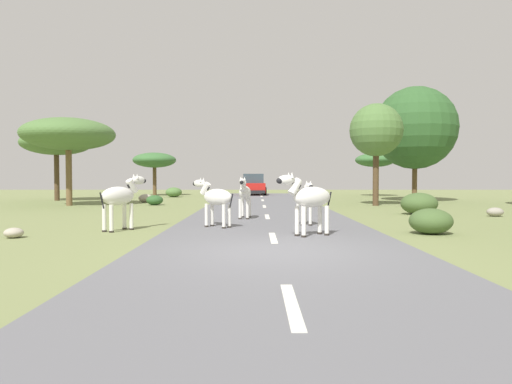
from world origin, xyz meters
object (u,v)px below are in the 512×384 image
object	(u,v)px
bush_3	(420,204)
rock_4	(15,233)
bush_1	(156,200)
tree_1	(57,143)
zebra_2	(121,197)
car_0	(254,185)
zebra_3	(245,193)
rock_2	(147,198)
rock_0	(496,212)
zebra_0	(305,198)
tree_6	(69,135)
bush_2	(432,221)
zebra_1	(310,198)
zebra_4	(216,198)
tree_0	(377,131)
tree_7	(376,160)
tree_2	(416,128)
rock_1	(126,197)
tree_5	(155,160)
bush_0	(175,192)

from	to	relation	value
bush_3	rock_4	bearing A→B (deg)	-150.70
bush_1	tree_1	bearing A→B (deg)	147.62
zebra_2	car_0	xyz separation A→B (m)	(3.71, 25.04, -0.14)
zebra_3	rock_2	world-z (taller)	zebra_3
zebra_2	rock_0	xyz separation A→B (m)	(13.38, 4.73, -0.81)
zebra_0	car_0	bearing A→B (deg)	-93.73
tree_6	bush_2	distance (m)	19.58
zebra_1	rock_0	size ratio (longest dim) A/B	2.52
zebra_4	tree_0	xyz separation A→B (m)	(7.67, 10.97, 3.09)
tree_7	zebra_0	bearing A→B (deg)	-109.64
zebra_2	tree_2	bearing A→B (deg)	79.68
zebra_4	car_0	size ratio (longest dim) A/B	0.34
rock_1	bush_1	bearing A→B (deg)	-58.23
zebra_0	bush_3	xyz separation A→B (m)	(5.23, 4.56, -0.44)
zebra_2	tree_0	bearing A→B (deg)	79.08
tree_1	rock_0	size ratio (longest dim) A/B	6.97
tree_5	rock_2	bearing A→B (deg)	-80.75
zebra_1	rock_1	bearing A→B (deg)	-2.26
bush_3	bush_1	bearing A→B (deg)	153.22
zebra_1	tree_5	size ratio (longest dim) A/B	0.46
bush_3	rock_0	distance (m)	2.84
zebra_2	rock_4	distance (m)	2.92
zebra_4	tree_2	bearing A→B (deg)	-1.26
rock_1	zebra_0	bearing A→B (deg)	-57.12
car_0	tree_1	bearing A→B (deg)	30.98
zebra_2	tree_5	xyz separation A→B (m)	(-4.37, 24.47, 1.89)
car_0	bush_1	bearing A→B (deg)	65.25
tree_5	bush_3	size ratio (longest dim) A/B	2.34
zebra_3	car_0	bearing A→B (deg)	-84.76
tree_7	tree_2	bearing A→B (deg)	-86.49
zebra_4	tree_0	world-z (taller)	tree_0
car_0	tree_7	size ratio (longest dim) A/B	1.29
bush_2	bush_1	bearing A→B (deg)	129.20
tree_0	tree_2	bearing A→B (deg)	49.98
tree_0	tree_5	bearing A→B (deg)	138.58
zebra_2	bush_1	bearing A→B (deg)	129.13
bush_2	zebra_2	bearing A→B (deg)	174.71
car_0	bush_3	distance (m)	20.59
zebra_0	rock_0	size ratio (longest dim) A/B	2.29
tree_2	rock_4	world-z (taller)	tree_2
rock_1	rock_2	xyz separation A→B (m)	(1.90, -2.19, 0.01)
tree_6	rock_4	bearing A→B (deg)	-73.57
zebra_2	rock_0	world-z (taller)	zebra_2
tree_2	bush_2	bearing A→B (deg)	-107.51
zebra_0	bush_1	bearing A→B (deg)	-64.60
zebra_1	bush_0	bearing A→B (deg)	-12.58
bush_2	tree_1	bearing A→B (deg)	135.58
tree_7	zebra_1	bearing A→B (deg)	-108.00
tree_6	bush_2	size ratio (longest dim) A/B	4.17
tree_2	rock_4	xyz separation A→B (m)	(-16.22, -17.26, -4.48)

